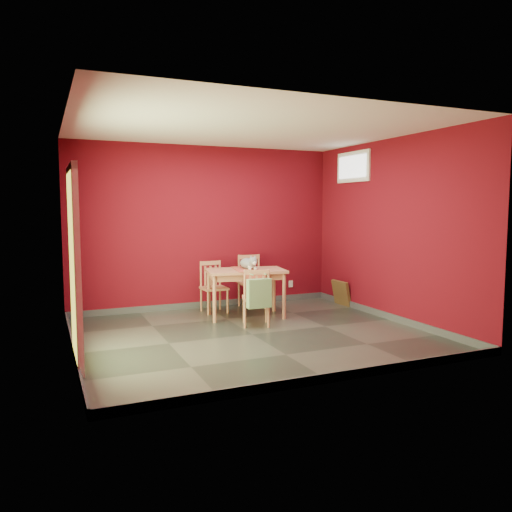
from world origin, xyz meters
name	(u,v)px	position (x,y,z in m)	size (l,w,h in m)	color
ground	(252,334)	(0.00, 0.00, 0.00)	(4.50, 4.50, 0.00)	#2D342D
room_shell	(252,331)	(0.00, 0.00, 0.05)	(4.50, 4.50, 4.50)	#5D0914
doorway	(73,260)	(-2.23, -0.40, 1.12)	(0.06, 1.01, 2.13)	#B7D838
window	(353,167)	(2.23, 1.00, 2.35)	(0.05, 0.90, 0.50)	white
outlet_plate	(291,284)	(1.60, 1.99, 0.30)	(0.08, 0.01, 0.12)	silver
dining_table	(246,275)	(0.33, 1.03, 0.65)	(1.28, 0.88, 0.74)	#B97856
table_runner	(249,274)	(0.33, 0.91, 0.68)	(0.45, 0.76, 0.36)	#B14635
chair_far_left	(213,286)	(-0.02, 1.58, 0.42)	(0.40, 0.40, 0.82)	#B97856
chair_far_right	(251,281)	(0.70, 1.70, 0.45)	(0.45, 0.45, 0.88)	#B97856
chair_near	(256,297)	(0.24, 0.43, 0.42)	(0.49, 0.49, 0.82)	#B97856
tote_bag	(259,293)	(0.20, 0.23, 0.51)	(0.34, 0.20, 0.47)	#6F9964
cat	(248,261)	(0.39, 1.09, 0.85)	(0.24, 0.47, 0.23)	slate
picture_frame	(341,293)	(2.19, 1.23, 0.21)	(0.16, 0.43, 0.43)	brown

